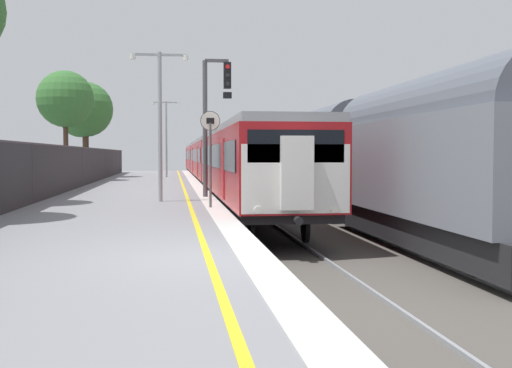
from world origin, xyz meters
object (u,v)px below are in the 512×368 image
Objects in this scene: background_tree_right at (66,101)px; background_tree_back at (84,112)px; freight_train_adjacent_track at (363,156)px; speed_limit_sign at (210,147)px; platform_lamp_mid at (160,113)px; platform_lamp_far at (166,132)px; signal_gantry at (212,111)px; commuter_train_at_platform at (214,160)px.

background_tree_back is (0.25, 6.21, -0.25)m from background_tree_right.
speed_limit_sign is (-5.85, -3.52, 0.30)m from freight_train_adjacent_track.
platform_lamp_mid is 24.73m from platform_lamp_far.
background_tree_right reaches higher than signal_gantry.
commuter_train_at_platform is 11.21m from background_tree_right.
background_tree_right is 1.00× the size of background_tree_back.
background_tree_back reaches higher than background_tree_right.
background_tree_back is at bearing 171.20° from commuter_train_at_platform.
background_tree_right is at bearing -153.20° from commuter_train_at_platform.
platform_lamp_far is (-1.92, 22.58, -0.01)m from signal_gantry.
background_tree_back is at bearing 108.86° from signal_gantry.
speed_limit_sign is (-0.36, -4.99, -1.40)m from signal_gantry.
background_tree_right reaches higher than speed_limit_sign.
background_tree_back is (-7.73, 22.64, 1.40)m from signal_gantry.
signal_gantry reaches higher than freight_train_adjacent_track.
signal_gantry is 1.02× the size of platform_lamp_mid.
background_tree_right is at bearing 126.96° from freight_train_adjacent_track.
background_tree_right is (-13.47, 17.90, 3.35)m from freight_train_adjacent_track.
freight_train_adjacent_track is at bearing -53.04° from background_tree_right.
platform_lamp_far reaches higher than speed_limit_sign.
background_tree_back reaches higher than platform_lamp_far.
freight_train_adjacent_track is 27.67m from background_tree_back.
background_tree_back reaches higher than platform_lamp_mid.
speed_limit_sign is at bearing -94.17° from signal_gantry.
platform_lamp_far is 5.99m from background_tree_back.
freight_train_adjacent_track is (4.00, -22.68, 0.29)m from commuter_train_at_platform.
platform_lamp_far is at bearing 158.06° from commuter_train_at_platform.
signal_gantry is 1.78× the size of speed_limit_sign.
platform_lamp_mid is at bearing -98.28° from commuter_train_at_platform.
background_tree_back is (-9.22, 1.43, 3.39)m from commuter_train_at_platform.
platform_lamp_mid is 0.75× the size of background_tree_back.
freight_train_adjacent_track is at bearing -61.26° from background_tree_back.
signal_gantry is at bearing 85.83° from speed_limit_sign.
signal_gantry is (-1.48, -21.21, 1.99)m from commuter_train_at_platform.
platform_lamp_mid is (-1.92, -2.15, -0.20)m from signal_gantry.
commuter_train_at_platform is 9.92m from background_tree_back.
commuter_train_at_platform is 21.36m from signal_gantry.
speed_limit_sign is 0.53× the size of platform_lamp_far.
commuter_train_at_platform is at bearing 85.97° from speed_limit_sign.
platform_lamp_far reaches higher than platform_lamp_mid.
freight_train_adjacent_track is at bearing -15.01° from signal_gantry.
commuter_train_at_platform is at bearing 86.00° from signal_gantry.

